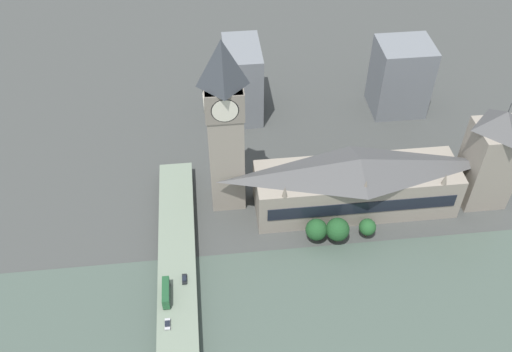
% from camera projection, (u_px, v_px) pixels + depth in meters
% --- Properties ---
extents(ground_plane, '(600.00, 600.00, 0.00)m').
position_uv_depth(ground_plane, '(342.00, 233.00, 230.49)').
color(ground_plane, '#424442').
extents(river_water, '(64.48, 360.00, 0.30)m').
position_uv_depth(river_water, '(365.00, 314.00, 203.00)').
color(river_water, '#47564C').
rests_on(river_water, ground_plane).
extents(parliament_hall, '(23.01, 82.65, 26.60)m').
position_uv_depth(parliament_hall, '(357.00, 184.00, 232.18)').
color(parliament_hall, gray).
rests_on(parliament_hall, ground_plane).
extents(clock_tower, '(14.89, 14.89, 77.19)m').
position_uv_depth(clock_tower, '(225.00, 123.00, 215.84)').
color(clock_tower, gray).
rests_on(clock_tower, ground_plane).
extents(victoria_tower, '(17.90, 17.90, 49.36)m').
position_uv_depth(victoria_tower, '(491.00, 157.00, 229.89)').
color(victoria_tower, gray).
rests_on(victoria_tower, ground_plane).
extents(road_bridge, '(160.95, 14.03, 6.05)m').
position_uv_depth(road_bridge, '(178.00, 325.00, 194.50)').
color(road_bridge, '#5D6A59').
rests_on(road_bridge, ground_plane).
extents(double_decker_bus_mid, '(11.13, 2.58, 5.03)m').
position_uv_depth(double_decker_bus_mid, '(166.00, 292.00, 199.39)').
color(double_decker_bus_mid, '#235B33').
rests_on(double_decker_bus_mid, road_bridge).
extents(car_northbound_tail, '(4.26, 1.92, 1.41)m').
position_uv_depth(car_northbound_tail, '(167.00, 324.00, 192.63)').
color(car_northbound_tail, silver).
rests_on(car_northbound_tail, road_bridge).
extents(car_southbound_lead, '(4.33, 1.75, 1.42)m').
position_uv_depth(car_southbound_lead, '(184.00, 279.00, 206.00)').
color(car_southbound_lead, black).
rests_on(car_southbound_lead, road_bridge).
extents(city_block_west, '(22.71, 25.67, 36.34)m').
position_uv_depth(city_block_west, '(400.00, 77.00, 278.55)').
color(city_block_west, slate).
rests_on(city_block_west, ground_plane).
extents(city_block_center, '(29.46, 17.33, 36.84)m').
position_uv_depth(city_block_center, '(243.00, 81.00, 276.02)').
color(city_block_center, slate).
rests_on(city_block_center, ground_plane).
extents(tree_embankment_near, '(6.84, 6.84, 8.93)m').
position_uv_depth(tree_embankment_near, '(367.00, 227.00, 225.53)').
color(tree_embankment_near, brown).
rests_on(tree_embankment_near, ground_plane).
extents(tree_embankment_mid, '(9.33, 9.33, 11.73)m').
position_uv_depth(tree_embankment_mid, '(338.00, 229.00, 222.58)').
color(tree_embankment_mid, brown).
rests_on(tree_embankment_mid, ground_plane).
extents(tree_embankment_far, '(8.70, 8.70, 10.63)m').
position_uv_depth(tree_embankment_far, '(316.00, 230.00, 223.55)').
color(tree_embankment_far, brown).
rests_on(tree_embankment_far, ground_plane).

